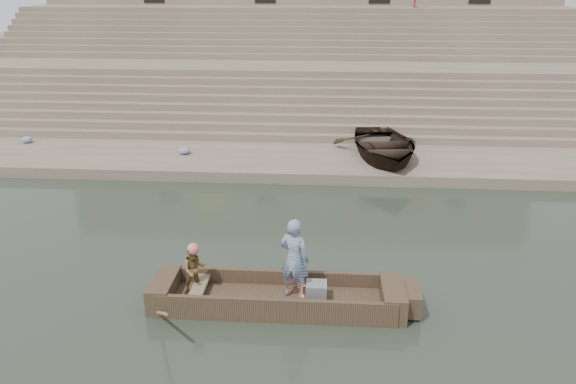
# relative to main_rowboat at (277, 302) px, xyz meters

# --- Properties ---
(ground) EXTENTS (120.00, 120.00, 0.00)m
(ground) POSITION_rel_main_rowboat_xyz_m (-0.98, 1.86, -0.11)
(ground) COLOR #263024
(ground) RESTS_ON ground
(lower_landing) EXTENTS (32.00, 4.00, 0.40)m
(lower_landing) POSITION_rel_main_rowboat_xyz_m (-0.98, 9.86, 0.09)
(lower_landing) COLOR gray
(lower_landing) RESTS_ON ground
(mid_landing) EXTENTS (32.00, 3.00, 2.80)m
(mid_landing) POSITION_rel_main_rowboat_xyz_m (-0.98, 17.36, 1.29)
(mid_landing) COLOR gray
(mid_landing) RESTS_ON ground
(upper_landing) EXTENTS (32.00, 3.00, 5.20)m
(upper_landing) POSITION_rel_main_rowboat_xyz_m (-0.98, 24.36, 2.49)
(upper_landing) COLOR gray
(upper_landing) RESTS_ON ground
(ghat_steps) EXTENTS (32.00, 11.00, 5.20)m
(ghat_steps) POSITION_rel_main_rowboat_xyz_m (-0.98, 19.05, 1.69)
(ghat_steps) COLOR gray
(ghat_steps) RESTS_ON ground
(main_rowboat) EXTENTS (5.00, 1.30, 0.22)m
(main_rowboat) POSITION_rel_main_rowboat_xyz_m (0.00, 0.00, 0.00)
(main_rowboat) COLOR brown
(main_rowboat) RESTS_ON ground
(rowboat_trim) EXTENTS (6.04, 2.63, 1.82)m
(rowboat_trim) POSITION_rel_main_rowboat_xyz_m (0.21, -0.01, 0.20)
(rowboat_trim) COLOR brown
(rowboat_trim) RESTS_ON ground
(standing_man) EXTENTS (0.80, 0.67, 1.88)m
(standing_man) POSITION_rel_main_rowboat_xyz_m (0.38, 0.09, 1.05)
(standing_man) COLOR navy
(standing_man) RESTS_ON main_rowboat
(rowing_man) EXTENTS (0.67, 0.60, 1.15)m
(rowing_man) POSITION_rel_main_rowboat_xyz_m (-1.85, 0.11, 0.68)
(rowing_man) COLOR #2C832B
(rowing_man) RESTS_ON main_rowboat
(television) EXTENTS (0.46, 0.42, 0.40)m
(television) POSITION_rel_main_rowboat_xyz_m (0.86, 0.00, 0.31)
(television) COLOR slate
(television) RESTS_ON main_rowboat
(beached_rowboat) EXTENTS (3.99, 5.16, 0.98)m
(beached_rowboat) POSITION_rel_main_rowboat_xyz_m (3.17, 9.99, 0.78)
(beached_rowboat) COLOR #2D2116
(beached_rowboat) RESTS_ON lower_landing
(cloth_bundles) EXTENTS (7.38, 1.56, 0.26)m
(cloth_bundles) POSITION_rel_main_rowboat_xyz_m (-7.97, 10.52, 0.42)
(cloth_bundles) COLOR #3F5999
(cloth_bundles) RESTS_ON lower_landing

